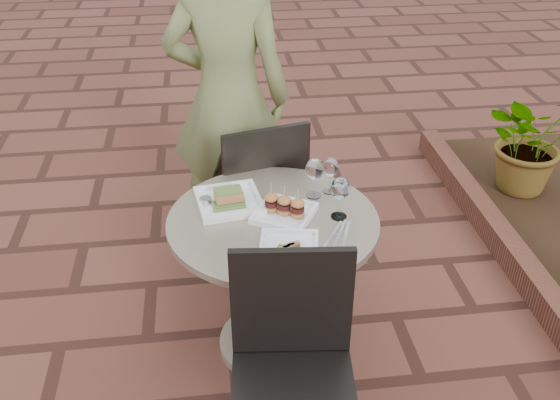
{
  "coord_description": "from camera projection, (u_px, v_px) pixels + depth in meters",
  "views": [
    {
      "loc": [
        -0.05,
        -2.3,
        2.19
      ],
      "look_at": [
        0.22,
        -0.11,
        0.82
      ],
      "focal_mm": 40.0,
      "sensor_mm": 36.0,
      "label": 1
    }
  ],
  "objects": [
    {
      "name": "planter_curb",
      "position": [
        515.0,
        258.0,
        3.48
      ],
      "size": [
        0.12,
        3.0,
        0.15
      ],
      "primitive_type": "cube",
      "color": "brown",
      "rests_on": "ground"
    },
    {
      "name": "cutlery_set",
      "position": [
        339.0,
        235.0,
        2.53
      ],
      "size": [
        0.18,
        0.25,
        0.0
      ],
      "primitive_type": null,
      "rotation": [
        0.0,
        0.0,
        -0.42
      ],
      "color": "silver",
      "rests_on": "cafe_table"
    },
    {
      "name": "ground",
      "position": [
        233.0,
        331.0,
        3.09
      ],
      "size": [
        60.0,
        60.0,
        0.0
      ],
      "primitive_type": "plane",
      "color": "brown",
      "rests_on": "ground"
    },
    {
      "name": "wine_glass_far",
      "position": [
        330.0,
        168.0,
        2.76
      ],
      "size": [
        0.07,
        0.07,
        0.17
      ],
      "color": "white",
      "rests_on": "cafe_table"
    },
    {
      "name": "wine_glass_right",
      "position": [
        340.0,
        189.0,
        2.57
      ],
      "size": [
        0.08,
        0.08,
        0.19
      ],
      "color": "white",
      "rests_on": "cafe_table"
    },
    {
      "name": "wine_glass_mid",
      "position": [
        314.0,
        170.0,
        2.72
      ],
      "size": [
        0.08,
        0.08,
        0.19
      ],
      "color": "white",
      "rests_on": "cafe_table"
    },
    {
      "name": "plate_salmon",
      "position": [
        229.0,
        200.0,
        2.72
      ],
      "size": [
        0.31,
        0.31,
        0.08
      ],
      "rotation": [
        0.0,
        0.0,
        0.14
      ],
      "color": "white",
      "rests_on": "cafe_table"
    },
    {
      "name": "cafe_table",
      "position": [
        273.0,
        265.0,
        2.76
      ],
      "size": [
        0.9,
        0.9,
        0.73
      ],
      "color": "gray",
      "rests_on": "ground"
    },
    {
      "name": "steel_ramekin",
      "position": [
        206.0,
        202.0,
        2.71
      ],
      "size": [
        0.06,
        0.06,
        0.04
      ],
      "primitive_type": "cylinder",
      "rotation": [
        0.0,
        0.0,
        -0.1
      ],
      "color": "silver",
      "rests_on": "cafe_table"
    },
    {
      "name": "diner",
      "position": [
        228.0,
        99.0,
        3.27
      ],
      "size": [
        0.73,
        0.55,
        1.82
      ],
      "primitive_type": "imported",
      "rotation": [
        0.0,
        0.0,
        2.95
      ],
      "color": "olive",
      "rests_on": "ground"
    },
    {
      "name": "chair_far",
      "position": [
        260.0,
        188.0,
        3.2
      ],
      "size": [
        0.53,
        0.53,
        0.93
      ],
      "rotation": [
        0.0,
        0.0,
        3.38
      ],
      "color": "black",
      "rests_on": "ground"
    },
    {
      "name": "plate_sliders",
      "position": [
        284.0,
        210.0,
        2.63
      ],
      "size": [
        0.32,
        0.32,
        0.15
      ],
      "rotation": [
        0.0,
        0.0,
        -0.52
      ],
      "color": "white",
      "rests_on": "cafe_table"
    },
    {
      "name": "potted_plant_a",
      "position": [
        532.0,
        140.0,
        3.99
      ],
      "size": [
        0.72,
        0.65,
        0.7
      ],
      "primitive_type": "imported",
      "rotation": [
        0.0,
        0.0,
        0.18
      ],
      "color": "#33662D",
      "rests_on": "mulch_bed"
    },
    {
      "name": "plate_tuna",
      "position": [
        289.0,
        248.0,
        2.43
      ],
      "size": [
        0.27,
        0.27,
        0.03
      ],
      "rotation": [
        0.0,
        0.0,
        -0.18
      ],
      "color": "white",
      "rests_on": "cafe_table"
    },
    {
      "name": "chair_near",
      "position": [
        293.0,
        353.0,
        2.22
      ],
      "size": [
        0.48,
        0.48,
        0.93
      ],
      "rotation": [
        0.0,
        0.0,
        -0.1
      ],
      "color": "black",
      "rests_on": "ground"
    }
  ]
}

